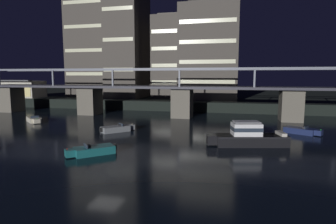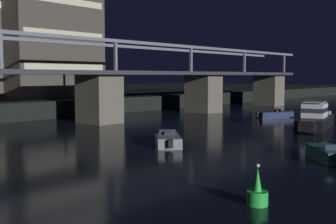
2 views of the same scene
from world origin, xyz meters
name	(u,v)px [view 1 (image 1 of 2)]	position (x,y,z in m)	size (l,w,h in m)	color
ground_plane	(105,174)	(0.00, 0.00, 0.00)	(400.00, 400.00, 0.00)	black
far_riverbank	(207,95)	(0.00, 81.39, 1.10)	(240.00, 80.00, 2.20)	black
river_bridge	(182,96)	(0.00, 33.38, 4.02)	(84.14, 6.40, 9.38)	#605B51
tower_west_low	(92,40)	(-30.10, 54.58, 18.10)	(12.80, 8.28, 32.11)	#423D38
tower_west_tall	(127,28)	(-18.34, 52.20, 20.52)	(8.60, 13.18, 36.95)	#423D38
tower_central	(173,58)	(-6.70, 55.12, 12.75)	(9.13, 11.78, 21.40)	#423D38
tower_east_tall	(210,53)	(3.40, 51.21, 13.48)	(13.73, 12.96, 22.87)	#423D38
waterfront_pavilion	(20,89)	(-46.82, 45.30, 4.44)	(12.40, 7.40, 4.70)	#B2AD9E
cabin_cruiser_near_left	(248,136)	(11.63, 12.91, 1.05)	(9.37, 4.50, 2.79)	black
speedboat_near_center	(92,150)	(-3.94, 5.14, 0.41)	(4.45, 4.33, 1.16)	#196066
speedboat_near_right	(34,120)	(-23.84, 21.57, 0.41)	(4.55, 4.20, 1.16)	beige
speedboat_mid_left	(301,131)	(19.02, 21.49, 0.41)	(4.86, 3.63, 1.16)	#19234C
speedboat_mid_center	(117,129)	(-6.41, 16.94, 0.41)	(4.32, 4.46, 1.16)	gray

